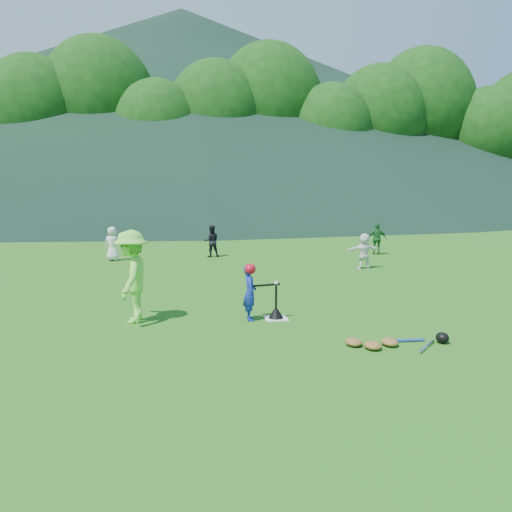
# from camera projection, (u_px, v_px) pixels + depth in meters

# --- Properties ---
(ground) EXTENTS (120.00, 120.00, 0.00)m
(ground) POSITION_uv_depth(u_px,v_px,m) (276.00, 319.00, 10.04)
(ground) COLOR #2C6316
(ground) RESTS_ON ground
(home_plate) EXTENTS (0.45, 0.45, 0.02)m
(home_plate) POSITION_uv_depth(u_px,v_px,m) (276.00, 318.00, 10.04)
(home_plate) COLOR silver
(home_plate) RESTS_ON ground
(baseball) EXTENTS (0.08, 0.08, 0.08)m
(baseball) POSITION_uv_depth(u_px,v_px,m) (276.00, 283.00, 9.93)
(baseball) COLOR white
(baseball) RESTS_ON batting_tee
(batter_child) EXTENTS (0.27, 0.41, 1.11)m
(batter_child) POSITION_uv_depth(u_px,v_px,m) (250.00, 293.00, 9.90)
(batter_child) COLOR #1729A0
(batter_child) RESTS_ON ground
(adult_coach) EXTENTS (0.82, 1.25, 1.82)m
(adult_coach) POSITION_uv_depth(u_px,v_px,m) (132.00, 277.00, 9.71)
(adult_coach) COLOR #77E543
(adult_coach) RESTS_ON ground
(fielder_a) EXTENTS (0.65, 0.50, 1.18)m
(fielder_a) POSITION_uv_depth(u_px,v_px,m) (112.00, 244.00, 17.11)
(fielder_a) COLOR silver
(fielder_a) RESTS_ON ground
(fielder_b) EXTENTS (0.57, 0.46, 1.15)m
(fielder_b) POSITION_uv_depth(u_px,v_px,m) (211.00, 241.00, 17.96)
(fielder_b) COLOR black
(fielder_b) RESTS_ON ground
(fielder_c) EXTENTS (0.74, 0.44, 1.18)m
(fielder_c) POSITION_uv_depth(u_px,v_px,m) (377.00, 239.00, 18.51)
(fielder_c) COLOR #1D6126
(fielder_c) RESTS_ON ground
(fielder_d) EXTENTS (1.05, 0.37, 1.11)m
(fielder_d) POSITION_uv_depth(u_px,v_px,m) (364.00, 251.00, 15.60)
(fielder_d) COLOR white
(fielder_d) RESTS_ON ground
(batting_tee) EXTENTS (0.30, 0.30, 0.68)m
(batting_tee) POSITION_uv_depth(u_px,v_px,m) (276.00, 313.00, 10.02)
(batting_tee) COLOR black
(batting_tee) RESTS_ON home_plate
(batter_gear) EXTENTS (0.73, 0.26, 0.47)m
(batter_gear) POSITION_uv_depth(u_px,v_px,m) (251.00, 270.00, 9.83)
(batter_gear) COLOR #B60C1E
(batter_gear) RESTS_ON ground
(equipment_pile) EXTENTS (1.80, 0.76, 0.19)m
(equipment_pile) POSITION_uv_depth(u_px,v_px,m) (390.00, 342.00, 8.41)
(equipment_pile) COLOR olive
(equipment_pile) RESTS_ON ground
(outfield_fence) EXTENTS (70.07, 0.08, 1.33)m
(outfield_fence) POSITION_uv_depth(u_px,v_px,m) (201.00, 207.00, 37.25)
(outfield_fence) COLOR gray
(outfield_fence) RESTS_ON ground
(tree_line) EXTENTS (70.04, 11.40, 14.82)m
(tree_line) POSITION_uv_depth(u_px,v_px,m) (198.00, 114.00, 41.82)
(tree_line) COLOR #382314
(tree_line) RESTS_ON ground
(distant_hills) EXTENTS (155.00, 140.00, 32.00)m
(distant_hills) POSITION_uv_depth(u_px,v_px,m) (139.00, 108.00, 86.35)
(distant_hills) COLOR black
(distant_hills) RESTS_ON ground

